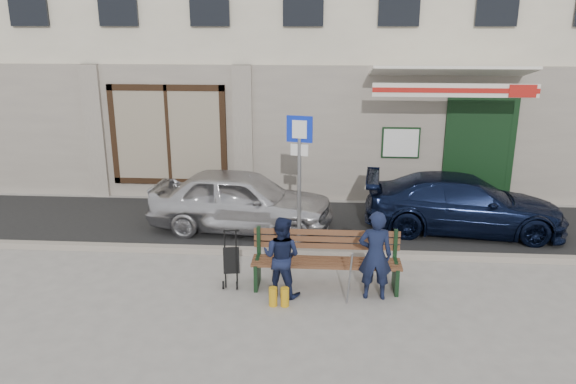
# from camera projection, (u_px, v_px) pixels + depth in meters

# --- Properties ---
(ground) EXTENTS (80.00, 80.00, 0.00)m
(ground) POSITION_uv_depth(u_px,v_px,m) (288.00, 293.00, 8.99)
(ground) COLOR #9E9991
(ground) RESTS_ON ground
(asphalt_lane) EXTENTS (60.00, 3.20, 0.01)m
(asphalt_lane) POSITION_uv_depth(u_px,v_px,m) (298.00, 225.00, 11.95)
(asphalt_lane) COLOR #282828
(asphalt_lane) RESTS_ON ground
(curb) EXTENTS (60.00, 0.18, 0.12)m
(curb) POSITION_uv_depth(u_px,v_px,m) (293.00, 252.00, 10.41)
(curb) COLOR #9E9384
(curb) RESTS_ON ground
(car_silver) EXTENTS (3.90, 1.88, 1.28)m
(car_silver) POSITION_uv_depth(u_px,v_px,m) (242.00, 200.00, 11.52)
(car_silver) COLOR silver
(car_silver) RESTS_ON ground
(car_navy) EXTENTS (4.14, 1.99, 1.16)m
(car_navy) POSITION_uv_depth(u_px,v_px,m) (464.00, 204.00, 11.49)
(car_navy) COLOR black
(car_navy) RESTS_ON ground
(parking_sign) EXTENTS (0.47, 0.13, 2.57)m
(parking_sign) POSITION_uv_depth(u_px,v_px,m) (299.00, 163.00, 10.16)
(parking_sign) COLOR gray
(parking_sign) RESTS_ON ground
(bench) EXTENTS (2.40, 1.17, 0.98)m
(bench) POSITION_uv_depth(u_px,v_px,m) (323.00, 261.00, 9.05)
(bench) COLOR brown
(bench) RESTS_ON ground
(man) EXTENTS (0.53, 0.35, 1.44)m
(man) POSITION_uv_depth(u_px,v_px,m) (375.00, 255.00, 8.64)
(man) COLOR #121933
(man) RESTS_ON ground
(woman) EXTENTS (0.76, 0.67, 1.30)m
(woman) POSITION_uv_depth(u_px,v_px,m) (282.00, 256.00, 8.78)
(woman) COLOR #141B38
(woman) RESTS_ON ground
(stroller) EXTENTS (0.30, 0.40, 0.91)m
(stroller) POSITION_uv_depth(u_px,v_px,m) (231.00, 262.00, 9.17)
(stroller) COLOR black
(stroller) RESTS_ON ground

